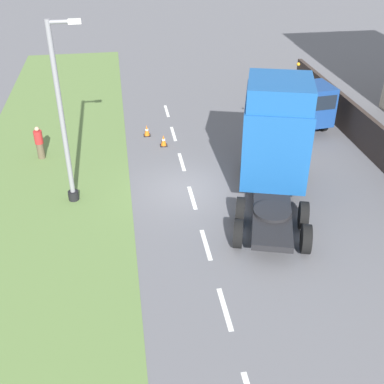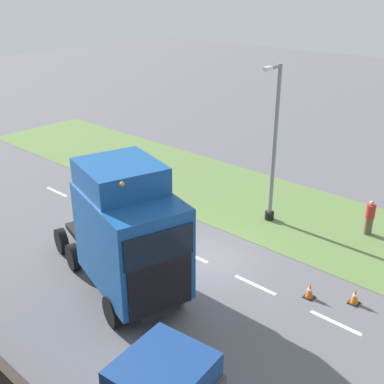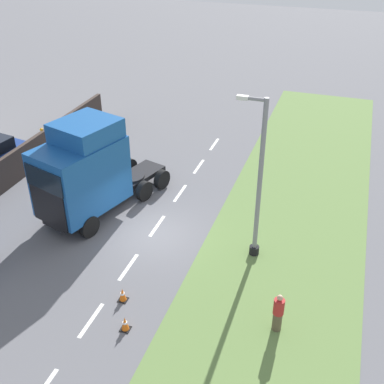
{
  "view_description": "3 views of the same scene",
  "coord_description": "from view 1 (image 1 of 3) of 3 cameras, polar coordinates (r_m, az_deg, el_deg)",
  "views": [
    {
      "loc": [
        -2.61,
        -17.36,
        10.63
      ],
      "look_at": [
        -0.27,
        -2.36,
        1.31
      ],
      "focal_mm": 45.0,
      "sensor_mm": 36.0,
      "label": 1
    },
    {
      "loc": [
        12.58,
        10.7,
        10.23
      ],
      "look_at": [
        -0.51,
        -1.08,
        2.52
      ],
      "focal_mm": 45.0,
      "sensor_mm": 36.0,
      "label": 2
    },
    {
      "loc": [
        -7.64,
        16.6,
        13.2
      ],
      "look_at": [
        -1.2,
        -2.33,
        1.2
      ],
      "focal_mm": 45.0,
      "sensor_mm": 36.0,
      "label": 3
    }
  ],
  "objects": [
    {
      "name": "lorry_cab",
      "position": [
        19.72,
        9.86,
        6.57
      ],
      "size": [
        4.5,
        7.67,
        5.02
      ],
      "rotation": [
        0.0,
        0.0,
        -0.29
      ],
      "color": "black",
      "rests_on": "ground"
    },
    {
      "name": "lane_markings",
      "position": [
        19.94,
        0.02,
        -0.67
      ],
      "size": [
        0.16,
        21.0,
        0.0
      ],
      "color": "white",
      "rests_on": "ground"
    },
    {
      "name": "grass_verge",
      "position": [
        20.64,
        -16.99,
        -0.98
      ],
      "size": [
        7.0,
        44.0,
        0.01
      ],
      "color": "#607F42",
      "rests_on": "ground"
    },
    {
      "name": "pedestrian",
      "position": [
        23.78,
        -17.64,
        5.54
      ],
      "size": [
        0.39,
        0.39,
        1.62
      ],
      "color": "brown",
      "rests_on": "ground"
    },
    {
      "name": "flatbed_truck",
      "position": [
        26.22,
        13.24,
        9.99
      ],
      "size": [
        2.64,
        5.55,
        2.58
      ],
      "rotation": [
        0.0,
        0.0,
        3.25
      ],
      "color": "navy",
      "rests_on": "ground"
    },
    {
      "name": "traffic_cone_lead",
      "position": [
        24.15,
        -3.39,
        6.11
      ],
      "size": [
        0.36,
        0.36,
        0.58
      ],
      "color": "black",
      "rests_on": "ground"
    },
    {
      "name": "traffic_cone_trailing",
      "position": [
        25.3,
        -5.38,
        7.26
      ],
      "size": [
        0.36,
        0.36,
        0.58
      ],
      "color": "black",
      "rests_on": "ground"
    },
    {
      "name": "ground_plane",
      "position": [
        20.53,
        -0.28,
        0.35
      ],
      "size": [
        120.0,
        120.0,
        0.0
      ],
      "primitive_type": "plane",
      "color": "slate",
      "rests_on": "ground"
    },
    {
      "name": "lamp_post",
      "position": [
        18.92,
        -14.84,
        7.35
      ],
      "size": [
        1.33,
        0.43,
        7.16
      ],
      "color": "black",
      "rests_on": "ground"
    }
  ]
}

